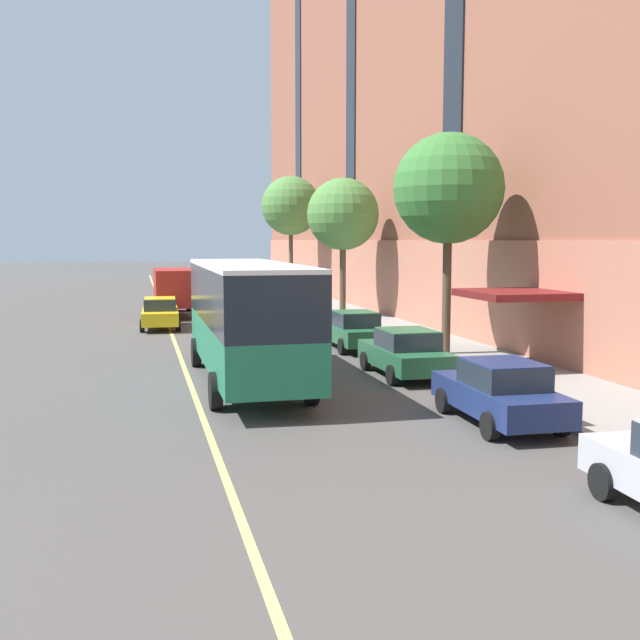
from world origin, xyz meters
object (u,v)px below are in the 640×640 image
at_px(parked_car_navy_7, 280,301).
at_px(taxi_cab, 160,313).
at_px(street_tree_far_downtown, 291,206).
at_px(parked_car_green_4, 405,353).
at_px(city_bus, 247,315).
at_px(parked_car_navy_6, 500,392).
at_px(street_tree_far_uptown, 343,215).
at_px(parked_car_navy_2, 305,311).
at_px(street_tree_mid_block, 448,189).
at_px(parked_car_green_1, 354,330).
at_px(box_truck, 174,288).
at_px(parked_car_champagne_0, 265,294).

xyz_separation_m(parked_car_navy_7, taxi_cab, (-7.22, -5.96, 0.00)).
bearing_deg(taxi_cab, street_tree_far_downtown, 59.42).
bearing_deg(parked_car_green_4, city_bus, -178.84).
height_order(parked_car_green_4, parked_car_navy_6, same).
bearing_deg(parked_car_navy_7, parked_car_navy_6, -89.78).
height_order(taxi_cab, street_tree_far_uptown, street_tree_far_uptown).
relative_size(city_bus, taxi_cab, 2.24).
xyz_separation_m(parked_car_navy_2, parked_car_navy_7, (-0.10, 6.50, -0.00)).
bearing_deg(parked_car_navy_7, street_tree_mid_block, -80.53).
xyz_separation_m(city_bus, street_tree_far_uptown, (8.07, 18.17, 3.68)).
bearing_deg(street_tree_far_uptown, street_tree_mid_block, -90.00).
bearing_deg(street_tree_mid_block, parked_car_navy_2, 104.21).
bearing_deg(taxi_cab, city_bus, -82.15).
bearing_deg(city_bus, street_tree_mid_block, 23.75).
relative_size(parked_car_green_1, street_tree_mid_block, 0.53).
bearing_deg(street_tree_far_downtown, box_truck, -130.03).
distance_m(parked_car_navy_6, street_tree_far_uptown, 25.25).
height_order(city_bus, street_tree_mid_block, street_tree_mid_block).
bearing_deg(parked_car_green_4, street_tree_far_downtown, 84.95).
distance_m(parked_car_champagne_0, taxi_cab, 14.04).
bearing_deg(box_truck, parked_car_navy_6, -77.32).
relative_size(parked_car_champagne_0, parked_car_green_4, 1.04).
bearing_deg(parked_car_champagne_0, city_bus, -100.72).
relative_size(city_bus, parked_car_green_4, 2.41).
xyz_separation_m(parked_car_green_1, parked_car_navy_2, (-0.10, 8.62, 0.00)).
xyz_separation_m(parked_car_navy_6, taxi_cab, (-7.32, 21.93, 0.00)).
bearing_deg(city_bus, parked_car_champagne_0, 79.28).
bearing_deg(street_tree_far_downtown, parked_car_green_1, -96.03).
bearing_deg(parked_car_navy_2, box_truck, 132.90).
relative_size(parked_car_green_4, street_tree_far_uptown, 0.58).
relative_size(city_bus, parked_car_navy_7, 2.40).
relative_size(parked_car_navy_2, street_tree_mid_block, 0.56).
bearing_deg(street_tree_mid_block, parked_car_champagne_0, 96.82).
distance_m(parked_car_champagne_0, parked_car_green_1, 21.12).
bearing_deg(taxi_cab, street_tree_far_uptown, 14.55).
relative_size(parked_car_navy_2, taxi_cab, 0.96).
xyz_separation_m(street_tree_far_uptown, street_tree_far_downtown, (0.00, 14.62, 1.11)).
xyz_separation_m(parked_car_navy_2, taxi_cab, (-7.31, 0.54, 0.00)).
bearing_deg(taxi_cab, parked_car_navy_6, -71.53).
relative_size(parked_car_navy_6, street_tree_far_downtown, 0.49).
xyz_separation_m(parked_car_green_4, parked_car_navy_7, (-0.10, 21.37, -0.00)).
bearing_deg(street_tree_mid_block, street_tree_far_uptown, 90.00).
bearing_deg(street_tree_mid_block, city_bus, -156.25).
relative_size(street_tree_mid_block, street_tree_far_downtown, 0.91).
xyz_separation_m(parked_car_champagne_0, parked_car_green_1, (0.07, -21.12, -0.00)).
bearing_deg(box_truck, city_bus, -86.95).
bearing_deg(box_truck, street_tree_mid_block, -63.17).
bearing_deg(parked_car_navy_7, parked_car_green_4, -89.73).
xyz_separation_m(parked_car_green_1, street_tree_mid_block, (2.79, -2.82, 5.50)).
relative_size(parked_car_navy_6, street_tree_mid_block, 0.54).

